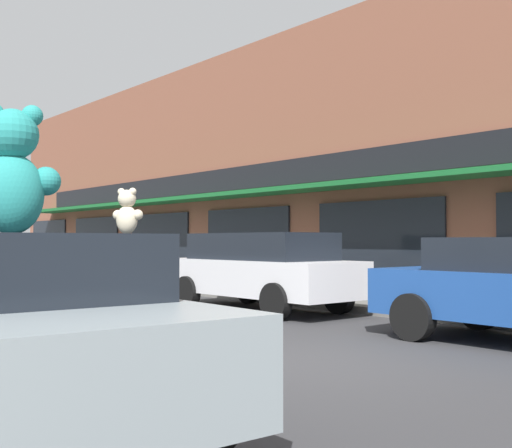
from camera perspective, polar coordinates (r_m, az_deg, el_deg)
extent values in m
plane|color=#333335|center=(7.69, 1.53, -12.13)|extent=(260.00, 260.00, 0.00)
cube|color=brown|center=(23.51, 10.21, 4.06)|extent=(11.56, 35.07, 7.38)
cube|color=#19662D|center=(19.02, -2.07, 2.61)|extent=(1.08, 29.46, 0.12)
cube|color=black|center=(19.37, -0.92, 4.17)|extent=(0.08, 28.06, 0.70)
cube|color=black|center=(15.72, 10.71, -1.55)|extent=(0.06, 3.81, 2.00)
cube|color=black|center=(19.28, -0.90, -1.56)|extent=(0.06, 3.81, 2.00)
cube|color=black|center=(23.38, -8.67, -1.54)|extent=(0.06, 3.81, 2.00)
cube|color=black|center=(27.78, -14.06, -1.50)|extent=(0.06, 3.81, 2.00)
cube|color=black|center=(32.36, -17.95, -1.47)|extent=(0.06, 3.81, 2.00)
cube|color=#8C999E|center=(5.19, -21.04, -9.67)|extent=(1.90, 4.35, 0.67)
cube|color=black|center=(5.14, -20.98, -3.44)|extent=(1.61, 2.41, 0.46)
cylinder|color=black|center=(6.75, -17.35, -10.64)|extent=(0.23, 0.68, 0.68)
cylinder|color=black|center=(4.42, -4.82, -15.65)|extent=(0.23, 0.68, 0.68)
ellipsoid|color=teal|center=(5.12, -20.88, 2.52)|extent=(0.57, 0.53, 0.60)
sphere|color=teal|center=(5.16, -20.83, 7.45)|extent=(0.49, 0.49, 0.38)
sphere|color=teal|center=(5.19, -19.28, 9.07)|extent=(0.21, 0.21, 0.16)
sphere|color=#47CDC6|center=(5.32, -20.80, 6.94)|extent=(0.19, 0.19, 0.15)
sphere|color=teal|center=(5.16, -18.15, 3.64)|extent=(0.28, 0.28, 0.22)
ellipsoid|color=white|center=(5.40, -20.94, 0.20)|extent=(0.21, 0.21, 0.21)
sphere|color=white|center=(5.40, -20.92, 1.81)|extent=(0.18, 0.18, 0.13)
sphere|color=white|center=(5.45, -20.72, 2.31)|extent=(0.08, 0.08, 0.05)
sphere|color=white|center=(5.36, -21.13, 2.38)|extent=(0.08, 0.08, 0.05)
sphere|color=white|center=(5.42, -21.46, 1.71)|extent=(0.07, 0.07, 0.05)
sphere|color=white|center=(5.48, -20.69, 0.55)|extent=(0.11, 0.11, 0.08)
sphere|color=white|center=(5.33, -21.42, 0.61)|extent=(0.11, 0.11, 0.08)
ellipsoid|color=beige|center=(4.66, -11.41, 0.37)|extent=(0.19, 0.20, 0.20)
sphere|color=beige|center=(4.67, -11.40, 2.21)|extent=(0.18, 0.18, 0.13)
sphere|color=beige|center=(4.65, -10.91, 2.85)|extent=(0.07, 0.07, 0.05)
sphere|color=beige|center=(4.70, -11.87, 2.81)|extent=(0.07, 0.07, 0.05)
sphere|color=white|center=(4.72, -11.04, 2.08)|extent=(0.07, 0.07, 0.05)
sphere|color=beige|center=(4.63, -10.47, 0.82)|extent=(0.10, 0.10, 0.07)
sphere|color=beige|center=(4.72, -12.17, 0.78)|extent=(0.10, 0.10, 0.07)
sphere|color=green|center=(5.71, -21.52, 0.55)|extent=(0.10, 0.10, 0.08)
cylinder|color=black|center=(9.44, 13.75, -8.03)|extent=(0.20, 0.68, 0.68)
cylinder|color=black|center=(10.89, 19.23, -7.12)|extent=(0.20, 0.68, 0.68)
cube|color=silver|center=(13.03, 0.38, -4.72)|extent=(1.69, 4.48, 0.70)
cube|color=black|center=(13.01, 0.38, -2.00)|extent=(1.48, 3.10, 0.54)
cylinder|color=black|center=(13.66, -6.09, -6.04)|extent=(0.20, 0.68, 0.68)
cylinder|color=black|center=(14.65, -0.69, -5.74)|extent=(0.20, 0.68, 0.68)
cylinder|color=black|center=(11.47, 1.75, -6.91)|extent=(0.20, 0.68, 0.68)
cylinder|color=black|center=(12.63, 7.38, -6.40)|extent=(0.20, 0.68, 0.68)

